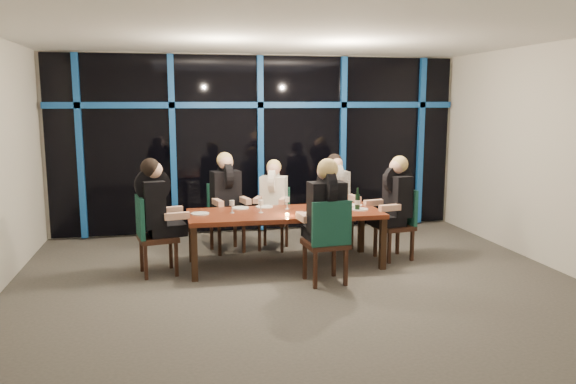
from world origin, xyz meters
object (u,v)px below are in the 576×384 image
object	(u,v)px
chair_end_left	(150,231)
wine_bottle	(357,202)
diner_end_left	(156,199)
water_pitcher	(338,204)
diner_far_mid	(273,191)
diner_near_mid	(326,203)
chair_near_mid	(328,238)
diner_end_right	(395,192)
chair_end_right	(400,220)
dining_table	(285,217)
diner_far_right	(336,187)
chair_far_left	(225,213)
chair_far_mid	(274,214)
diner_far_left	(227,188)
chair_far_right	(333,211)

from	to	relation	value
chair_end_left	wine_bottle	xyz separation A→B (m)	(2.76, -0.05, 0.29)
chair_end_left	diner_end_left	size ratio (longest dim) A/B	1.03
chair_end_left	water_pitcher	bearing A→B (deg)	-103.38
diner_far_mid	diner_end_left	size ratio (longest dim) A/B	0.90
wine_bottle	diner_near_mid	bearing A→B (deg)	-132.54
chair_near_mid	water_pitcher	world-z (taller)	chair_near_mid
diner_end_left	diner_end_right	size ratio (longest dim) A/B	1.03
chair_end_right	diner_far_mid	size ratio (longest dim) A/B	1.11
dining_table	chair_near_mid	distance (m)	0.98
wine_bottle	diner_end_right	bearing A→B (deg)	11.57
diner_far_mid	diner_near_mid	world-z (taller)	diner_near_mid
dining_table	diner_near_mid	world-z (taller)	diner_near_mid
chair_near_mid	diner_end_left	world-z (taller)	diner_end_left
chair_near_mid	diner_far_right	size ratio (longest dim) A/B	1.11
dining_table	chair_end_left	size ratio (longest dim) A/B	2.52
diner_near_mid	water_pitcher	distance (m)	0.74
dining_table	diner_near_mid	xyz separation A→B (m)	(0.34, -0.82, 0.33)
chair_far_left	chair_far_mid	xyz separation A→B (m)	(0.75, -0.02, -0.05)
diner_far_left	chair_far_right	bearing A→B (deg)	-15.10
chair_far_right	diner_far_left	distance (m)	1.68
dining_table	chair_far_right	xyz separation A→B (m)	(0.93, 0.85, -0.13)
chair_far_mid	chair_far_right	bearing A→B (deg)	16.69
chair_end_left	diner_end_left	xyz separation A→B (m)	(0.09, 0.02, 0.41)
diner_far_right	wine_bottle	bearing A→B (deg)	-97.70
chair_far_mid	diner_far_left	world-z (taller)	diner_far_left
chair_end_left	diner_end_left	distance (m)	0.42
chair_near_mid	diner_far_left	distance (m)	2.12
chair_end_right	diner_end_left	distance (m)	3.38
diner_far_left	diner_end_right	distance (m)	2.45
diner_end_right	wine_bottle	xyz separation A→B (m)	(-0.60, -0.12, -0.09)
chair_end_left	diner_end_right	size ratio (longest dim) A/B	1.06
chair_far_right	diner_end_right	distance (m)	1.14
diner_far_mid	wine_bottle	distance (m)	1.40
diner_far_mid	water_pitcher	size ratio (longest dim) A/B	4.11
chair_end_right	diner_far_right	world-z (taller)	diner_far_right
chair_end_left	water_pitcher	xyz separation A→B (m)	(2.47, -0.12, 0.28)
diner_far_left	diner_end_left	distance (m)	1.36
chair_far_left	diner_end_left	xyz separation A→B (m)	(-0.97, -1.02, 0.42)
chair_end_right	chair_far_right	bearing A→B (deg)	-148.24
chair_far_right	diner_near_mid	size ratio (longest dim) A/B	0.95
diner_far_right	chair_far_mid	bearing A→B (deg)	158.15
chair_near_mid	diner_far_left	size ratio (longest dim) A/B	1.07
chair_end_left	chair_end_right	xyz separation A→B (m)	(3.44, 0.09, -0.02)
chair_far_mid	chair_near_mid	size ratio (longest dim) A/B	0.88
diner_far_left	chair_far_left	bearing A→B (deg)	90.00
diner_far_left	diner_end_left	size ratio (longest dim) A/B	0.98
chair_far_left	diner_far_right	world-z (taller)	diner_far_right
dining_table	diner_far_right	xyz separation A→B (m)	(0.94, 0.77, 0.26)
chair_end_left	chair_far_mid	bearing A→B (deg)	-71.23
diner_near_mid	dining_table	bearing A→B (deg)	-72.49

